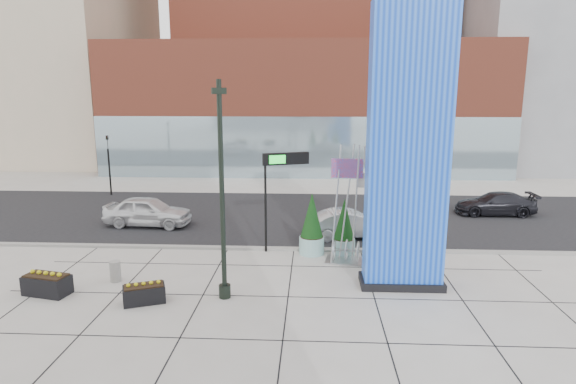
{
  "coord_description": "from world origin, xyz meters",
  "views": [
    {
      "loc": [
        1.8,
        -16.62,
        7.06
      ],
      "look_at": [
        0.84,
        2.0,
        3.11
      ],
      "focal_mm": 30.0,
      "sensor_mm": 36.0,
      "label": 1
    }
  ],
  "objects_px": {
    "concrete_bollard": "(115,271)",
    "overhead_street_sign": "(283,168)",
    "lamp_post": "(223,213)",
    "public_art_sculpture": "(353,232)",
    "blue_pylon": "(407,156)",
    "car_silver_mid": "(349,224)",
    "car_white_west": "(148,212)"
  },
  "relations": [
    {
      "from": "blue_pylon",
      "to": "overhead_street_sign",
      "type": "height_order",
      "value": "blue_pylon"
    },
    {
      "from": "car_silver_mid",
      "to": "concrete_bollard",
      "type": "bearing_deg",
      "value": 112.3
    },
    {
      "from": "blue_pylon",
      "to": "overhead_street_sign",
      "type": "xyz_separation_m",
      "value": [
        -4.59,
        3.56,
        -1.05
      ]
    },
    {
      "from": "blue_pylon",
      "to": "car_silver_mid",
      "type": "xyz_separation_m",
      "value": [
        -1.48,
        5.8,
        -4.15
      ]
    },
    {
      "from": "public_art_sculpture",
      "to": "overhead_street_sign",
      "type": "distance_m",
      "value": 4.05
    },
    {
      "from": "public_art_sculpture",
      "to": "overhead_street_sign",
      "type": "xyz_separation_m",
      "value": [
        -3.0,
        1.12,
        2.48
      ]
    },
    {
      "from": "lamp_post",
      "to": "car_silver_mid",
      "type": "xyz_separation_m",
      "value": [
        4.82,
        7.18,
        -2.35
      ]
    },
    {
      "from": "concrete_bollard",
      "to": "overhead_street_sign",
      "type": "height_order",
      "value": "overhead_street_sign"
    },
    {
      "from": "car_white_west",
      "to": "car_silver_mid",
      "type": "relative_size",
      "value": 1.1
    },
    {
      "from": "lamp_post",
      "to": "public_art_sculpture",
      "type": "height_order",
      "value": "lamp_post"
    },
    {
      "from": "concrete_bollard",
      "to": "overhead_street_sign",
      "type": "xyz_separation_m",
      "value": [
        6.08,
        3.72,
        3.38
      ]
    },
    {
      "from": "public_art_sculpture",
      "to": "concrete_bollard",
      "type": "xyz_separation_m",
      "value": [
        -9.08,
        -2.6,
        -0.9
      ]
    },
    {
      "from": "overhead_street_sign",
      "to": "car_silver_mid",
      "type": "relative_size",
      "value": 1.06
    },
    {
      "from": "overhead_street_sign",
      "to": "car_silver_mid",
      "type": "bearing_deg",
      "value": 16.1
    },
    {
      "from": "blue_pylon",
      "to": "concrete_bollard",
      "type": "distance_m",
      "value": 11.56
    },
    {
      "from": "car_silver_mid",
      "to": "lamp_post",
      "type": "bearing_deg",
      "value": 135.43
    },
    {
      "from": "blue_pylon",
      "to": "public_art_sculpture",
      "type": "bearing_deg",
      "value": 122.84
    },
    {
      "from": "overhead_street_sign",
      "to": "car_white_west",
      "type": "distance_m",
      "value": 8.85
    },
    {
      "from": "concrete_bollard",
      "to": "blue_pylon",
      "type": "bearing_deg",
      "value": 0.85
    },
    {
      "from": "public_art_sculpture",
      "to": "car_white_west",
      "type": "xyz_separation_m",
      "value": [
        -10.39,
        4.94,
        -0.52
      ]
    },
    {
      "from": "blue_pylon",
      "to": "public_art_sculpture",
      "type": "distance_m",
      "value": 4.58
    },
    {
      "from": "car_silver_mid",
      "to": "overhead_street_sign",
      "type": "bearing_deg",
      "value": 115.13
    },
    {
      "from": "public_art_sculpture",
      "to": "car_silver_mid",
      "type": "xyz_separation_m",
      "value": [
        0.11,
        3.36,
        -0.62
      ]
    },
    {
      "from": "lamp_post",
      "to": "car_white_west",
      "type": "distance_m",
      "value": 10.68
    },
    {
      "from": "public_art_sculpture",
      "to": "concrete_bollard",
      "type": "distance_m",
      "value": 9.49
    },
    {
      "from": "blue_pylon",
      "to": "lamp_post",
      "type": "relative_size",
      "value": 1.35
    },
    {
      "from": "car_white_west",
      "to": "public_art_sculpture",
      "type": "bearing_deg",
      "value": -111.28
    },
    {
      "from": "public_art_sculpture",
      "to": "car_white_west",
      "type": "bearing_deg",
      "value": 164.27
    },
    {
      "from": "blue_pylon",
      "to": "overhead_street_sign",
      "type": "distance_m",
      "value": 5.9
    },
    {
      "from": "lamp_post",
      "to": "public_art_sculpture",
      "type": "bearing_deg",
      "value": 39.0
    },
    {
      "from": "lamp_post",
      "to": "concrete_bollard",
      "type": "relative_size",
      "value": 9.39
    },
    {
      "from": "concrete_bollard",
      "to": "lamp_post",
      "type": "bearing_deg",
      "value": -15.57
    }
  ]
}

